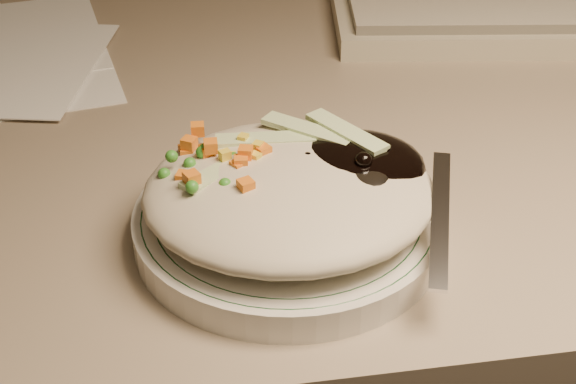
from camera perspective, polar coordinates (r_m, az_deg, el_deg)
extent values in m
cube|color=gray|center=(0.75, 2.78, 5.98)|extent=(1.40, 0.70, 0.04)
cylinder|color=silver|center=(0.54, 0.00, -2.27)|extent=(0.21, 0.21, 0.02)
torus|color=#144723|center=(0.54, 0.00, -1.41)|extent=(0.20, 0.20, 0.00)
torus|color=#144723|center=(0.54, 0.00, -1.41)|extent=(0.18, 0.18, 0.00)
ellipsoid|color=#BEB69A|center=(0.52, 0.08, 0.08)|extent=(0.19, 0.18, 0.04)
ellipsoid|color=black|center=(0.54, 4.56, 1.79)|extent=(0.10, 0.09, 0.03)
ellipsoid|color=orange|center=(0.53, -5.02, 1.01)|extent=(0.08, 0.08, 0.02)
sphere|color=black|center=(0.53, 1.39, 2.28)|extent=(0.01, 0.01, 0.01)
sphere|color=black|center=(0.54, 4.30, 2.85)|extent=(0.01, 0.01, 0.01)
sphere|color=black|center=(0.54, 6.86, 3.01)|extent=(0.01, 0.01, 0.01)
sphere|color=black|center=(0.55, 5.79, 3.14)|extent=(0.01, 0.01, 0.01)
sphere|color=black|center=(0.52, 5.38, 2.20)|extent=(0.01, 0.01, 0.01)
sphere|color=black|center=(0.53, 4.21, 2.44)|extent=(0.01, 0.01, 0.01)
sphere|color=black|center=(0.55, 5.11, 3.10)|extent=(0.01, 0.01, 0.01)
cube|color=orange|center=(0.53, -5.52, 3.27)|extent=(0.01, 0.01, 0.01)
cube|color=orange|center=(0.52, -3.57, 1.18)|extent=(0.01, 0.01, 0.01)
cube|color=orange|center=(0.54, -7.04, 3.45)|extent=(0.01, 0.01, 0.01)
cube|color=orange|center=(0.52, -3.04, 2.80)|extent=(0.01, 0.01, 0.01)
cube|color=orange|center=(0.52, -3.36, 2.11)|extent=(0.01, 0.01, 0.01)
cube|color=orange|center=(0.55, -7.23, 2.93)|extent=(0.01, 0.01, 0.01)
cube|color=orange|center=(0.53, -5.77, 2.93)|extent=(0.01, 0.01, 0.01)
cube|color=orange|center=(0.52, -3.53, 1.80)|extent=(0.01, 0.01, 0.01)
cube|color=orange|center=(0.53, -1.79, 2.90)|extent=(0.01, 0.01, 0.01)
cube|color=orange|center=(0.55, -6.44, 4.46)|extent=(0.01, 0.01, 0.01)
cube|color=orange|center=(0.50, -6.86, 0.98)|extent=(0.01, 0.01, 0.01)
cube|color=orange|center=(0.49, -3.02, 0.44)|extent=(0.01, 0.01, 0.01)
cube|color=orange|center=(0.52, -7.42, 0.99)|extent=(0.01, 0.01, 0.01)
cube|color=orange|center=(0.55, -7.12, 2.72)|extent=(0.01, 0.01, 0.01)
sphere|color=#388C28|center=(0.53, -3.49, 2.20)|extent=(0.01, 0.01, 0.01)
sphere|color=#388C28|center=(0.49, -6.84, 0.36)|extent=(0.01, 0.01, 0.01)
sphere|color=#388C28|center=(0.53, -7.00, 2.02)|extent=(0.01, 0.01, 0.01)
sphere|color=#388C28|center=(0.52, -8.28, 2.53)|extent=(0.01, 0.01, 0.01)
sphere|color=#388C28|center=(0.53, -3.87, 2.42)|extent=(0.01, 0.01, 0.01)
sphere|color=#388C28|center=(0.51, -2.76, 0.28)|extent=(0.01, 0.01, 0.01)
sphere|color=#388C28|center=(0.53, -5.08, 1.51)|extent=(0.01, 0.01, 0.01)
sphere|color=#388C28|center=(0.51, -5.65, 0.25)|extent=(0.01, 0.01, 0.01)
sphere|color=#388C28|center=(0.53, -8.80, 1.27)|extent=(0.01, 0.01, 0.01)
sphere|color=#388C28|center=(0.53, -5.91, 3.06)|extent=(0.01, 0.01, 0.01)
sphere|color=#388C28|center=(0.53, -6.14, 2.84)|extent=(0.01, 0.01, 0.01)
sphere|color=#388C28|center=(0.51, -6.84, 1.01)|extent=(0.01, 0.01, 0.01)
sphere|color=#388C28|center=(0.50, -4.50, 0.54)|extent=(0.01, 0.01, 0.01)
sphere|color=#388C28|center=(0.55, -1.60, 3.40)|extent=(0.01, 0.01, 0.01)
cube|color=yellow|center=(0.53, -4.00, 2.41)|extent=(0.01, 0.01, 0.01)
cube|color=yellow|center=(0.52, -2.33, 2.44)|extent=(0.01, 0.01, 0.01)
cube|color=yellow|center=(0.54, -5.18, 2.45)|extent=(0.01, 0.01, 0.01)
cube|color=yellow|center=(0.52, -4.50, 2.62)|extent=(0.01, 0.01, 0.01)
cube|color=yellow|center=(0.52, -5.04, 1.39)|extent=(0.01, 0.01, 0.01)
cube|color=yellow|center=(0.53, -2.16, 3.21)|extent=(0.01, 0.01, 0.01)
cube|color=yellow|center=(0.54, -3.20, 3.75)|extent=(0.01, 0.01, 0.01)
cube|color=yellow|center=(0.52, -4.01, 1.41)|extent=(0.01, 0.01, 0.01)
cube|color=#B2D18C|center=(0.55, -1.61, 3.76)|extent=(0.07, 0.02, 0.00)
cube|color=#B2D18C|center=(0.55, 1.41, 4.44)|extent=(0.06, 0.06, 0.00)
cube|color=#B2D18C|center=(0.52, -4.45, 1.66)|extent=(0.06, 0.05, 0.00)
cube|color=#B2D18C|center=(0.55, 4.17, 4.30)|extent=(0.05, 0.07, 0.00)
ellipsoid|color=silver|center=(0.52, 5.45, 1.29)|extent=(0.05, 0.06, 0.01)
cube|color=silver|center=(0.51, 10.76, -1.79)|extent=(0.05, 0.11, 0.03)
cube|color=#B7B096|center=(0.91, 18.12, 11.63)|extent=(0.47, 0.22, 0.02)
cube|color=beige|center=(0.91, 18.30, 12.57)|extent=(0.44, 0.19, 0.01)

